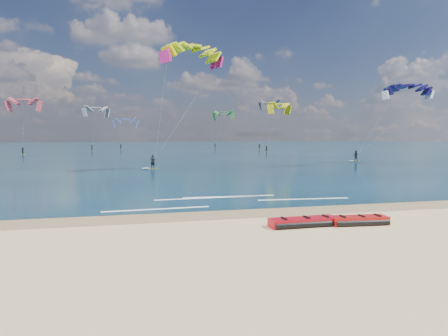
% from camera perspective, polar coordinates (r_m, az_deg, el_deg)
% --- Properties ---
extents(ground, '(320.00, 320.00, 0.00)m').
position_cam_1_polar(ground, '(56.67, -8.15, 0.68)').
color(ground, tan).
rests_on(ground, ground).
extents(wet_sand_strip, '(320.00, 2.40, 0.01)m').
position_cam_1_polar(wet_sand_strip, '(20.36, 1.43, -6.57)').
color(wet_sand_strip, brown).
rests_on(wet_sand_strip, ground).
extents(sea, '(320.00, 200.00, 0.04)m').
position_cam_1_polar(sea, '(120.47, -10.93, 2.81)').
color(sea, '#082130').
rests_on(sea, ground).
extents(packed_kite_left, '(3.30, 1.28, 0.44)m').
position_cam_1_polar(packed_kite_left, '(18.04, 11.26, -8.16)').
color(packed_kite_left, '#A80814').
rests_on(packed_kite_left, ground).
extents(packed_kite_mid, '(2.88, 1.43, 0.44)m').
position_cam_1_polar(packed_kite_mid, '(19.03, 18.68, -7.64)').
color(packed_kite_mid, '#B5100C').
rests_on(packed_kite_mid, ground).
extents(kitesurfer_main, '(9.97, 7.59, 14.55)m').
position_cam_1_polar(kitesurfer_main, '(44.97, -7.41, 9.18)').
color(kitesurfer_main, gold).
rests_on(kitesurfer_main, sea).
extents(kitesurfer_far, '(10.07, 7.50, 12.04)m').
position_cam_1_polar(kitesurfer_far, '(61.72, 21.63, 6.48)').
color(kitesurfer_far, '#8FBC1C').
rests_on(kitesurfer_far, sea).
extents(shoreline_foam, '(14.85, 3.86, 0.01)m').
position_cam_1_polar(shoreline_foam, '(24.30, 0.32, -4.61)').
color(shoreline_foam, white).
rests_on(shoreline_foam, ground).
extents(distant_kites, '(83.26, 36.50, 14.31)m').
position_cam_1_polar(distant_kites, '(99.84, -12.12, 5.63)').
color(distant_kites, '#4B4850').
rests_on(distant_kites, ground).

